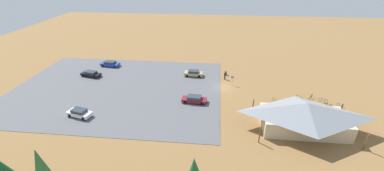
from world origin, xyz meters
name	(u,v)px	position (x,y,z in m)	size (l,w,h in m)	color
ground	(222,87)	(0.00, 0.00, 0.00)	(160.00, 160.00, 0.00)	olive
parking_lot_asphalt	(118,88)	(22.31, 2.61, 0.03)	(43.78, 32.53, 0.05)	#56565B
bike_pavilion	(305,115)	(-12.74, 13.40, 2.68)	(15.20, 8.60, 4.82)	#C6B28E
trash_bin	(226,73)	(-0.82, -6.70, 0.45)	(0.60, 0.60, 0.90)	brown
lot_sign	(232,79)	(-2.11, -1.36, 1.41)	(0.56, 0.08, 2.20)	#99999E
bicycle_silver_yard_front	(309,102)	(-16.41, 5.02, 0.37)	(0.70, 1.67, 0.81)	black
bicycle_red_near_porch	(323,100)	(-19.25, 4.20, 0.38)	(1.54, 0.93, 0.85)	black
bicycle_teal_edge_north	(340,106)	(-21.63, 6.16, 0.37)	(0.75, 1.61, 0.85)	black
bicycle_black_yard_right	(328,105)	(-19.47, 5.99, 0.35)	(1.57, 0.64, 0.78)	black
bicycle_yellow_yard_left	(335,113)	(-19.74, 8.41, 0.35)	(1.08, 1.30, 0.75)	black
bicycle_white_by_bin	(300,98)	(-15.08, 3.68, 0.39)	(1.07, 1.48, 0.86)	black
bicycle_green_yard_center	(311,96)	(-17.45, 2.92, 0.40)	(1.01, 1.45, 0.92)	black
bicycle_orange_edge_south	(274,100)	(-9.90, 5.21, 0.38)	(0.57, 1.74, 0.82)	black
car_maroon_aisle_side	(194,99)	(5.41, 6.85, 0.72)	(4.82, 2.17, 1.34)	maroon
car_tan_near_entry	(194,73)	(6.71, -5.21, 0.75)	(4.34, 2.02, 1.41)	tan
car_black_by_curb	(91,74)	(30.64, -2.53, 0.70)	(4.95, 2.70, 1.30)	black
car_blue_second_row	(110,64)	(28.66, -9.09, 0.72)	(4.96, 2.41, 1.33)	#1E42B2
car_white_far_end	(79,113)	(24.84, 13.66, 0.74)	(4.57, 2.74, 1.40)	white
visitor_by_pavilion	(225,75)	(-0.59, -4.19, 0.98)	(0.36, 0.39, 1.85)	#2D3347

